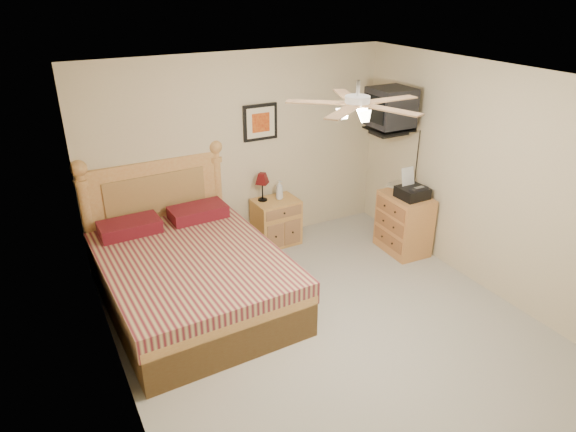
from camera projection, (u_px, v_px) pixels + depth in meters
The scene contains 17 objects.
floor at pixel (333, 331), 5.22m from camera, with size 4.50×4.50×0.00m, color #9A978B.
ceiling at pixel (344, 81), 4.16m from camera, with size 4.00×4.50×0.04m, color white.
wall_back at pixel (241, 153), 6.49m from camera, with size 4.00×0.04×2.50m, color #C6B691.
wall_front at pixel (556, 372), 2.89m from camera, with size 4.00×0.04×2.50m, color #C6B691.
wall_left at pixel (113, 274), 3.84m from camera, with size 0.04×4.50×2.50m, color #C6B691.
wall_right at pixel (494, 183), 5.54m from camera, with size 0.04×4.50×2.50m, color #C6B691.
bed at pixel (190, 245), 5.34m from camera, with size 1.73×2.27×1.47m, color #BB7A3D, non-canonical shape.
nightstand at pixel (276, 222), 6.85m from camera, with size 0.57×0.43×0.62m, color #AC7139.
table_lamp at pixel (262, 187), 6.64m from camera, with size 0.20×0.20×0.38m, color #4E0C0D, non-canonical shape.
lotion_bottle at pixel (279, 190), 6.71m from camera, with size 0.10×0.10×0.26m, color silver.
framed_picture at pixel (260, 122), 6.44m from camera, with size 0.46×0.04×0.46m, color black.
dresser at pixel (404, 223), 6.62m from camera, with size 0.46×0.66×0.78m, color #B3743C.
fax_machine at pixel (413, 184), 6.32m from camera, with size 0.34×0.36×0.36m, color black, non-canonical shape.
magazine_lower at pixel (394, 189), 6.63m from camera, with size 0.19×0.26×0.02m, color #C0B596.
magazine_upper at pixel (395, 186), 6.64m from camera, with size 0.20×0.27×0.02m, color tan.
wall_tv at pixel (400, 109), 6.27m from camera, with size 0.56×0.46×0.58m, color black, non-canonical shape.
ceiling_fan at pixel (357, 104), 4.06m from camera, with size 1.14×1.14×0.28m, color white, non-canonical shape.
Camera 1 is at (-2.39, -3.53, 3.26)m, focal length 32.00 mm.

